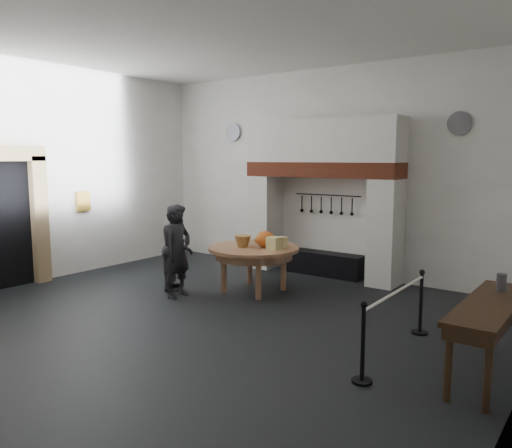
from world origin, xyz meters
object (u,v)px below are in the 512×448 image
Objects in this scene: side_table at (490,304)px; barrier_post_near at (363,345)px; barrier_post_far at (421,304)px; iron_range at (322,263)px; visitor_near at (178,251)px; work_table at (254,248)px; visitor_far at (178,247)px.

side_table is 2.44× the size of barrier_post_near.
barrier_post_near and barrier_post_far have the same top height.
iron_range is 3.45m from visitor_near.
visitor_near reaches higher than barrier_post_far.
barrier_post_near is (-1.11, -1.05, -0.42)m from side_table.
visitor_far reaches higher than work_table.
barrier_post_near is at bearing -56.08° from iron_range.
visitor_far is 4.69m from barrier_post_far.
work_table is 4.17m from barrier_post_near.
visitor_near is (-0.90, -1.14, 0.01)m from work_table.
barrier_post_near is at bearing -90.00° from barrier_post_far.
work_table reaches higher than iron_range.
work_table is at bearing 162.77° from side_table.
side_table is (4.47, -1.39, 0.03)m from work_table.
visitor_near is at bearing -111.97° from iron_range.
visitor_far is at bearing 160.03° from barrier_post_near.
iron_range is 0.86× the size of side_table.
iron_range is 1.11× the size of visitor_near.
work_table is at bearing 172.64° from barrier_post_far.
work_table is 1.45m from visitor_near.
side_table reaches higher than work_table.
side_table is (5.37, -0.25, 0.02)m from visitor_near.
side_table is at bearing -17.23° from work_table.
barrier_post_far reaches higher than iron_range.
work_table is 1.04× the size of visitor_far.
iron_range is 5.37m from barrier_post_near.
visitor_far is (-1.30, -0.74, -0.00)m from work_table.
side_table is at bearing 43.42° from barrier_post_near.
visitor_far is 1.86× the size of barrier_post_far.
barrier_post_far is (0.00, 2.00, 0.00)m from barrier_post_near.
visitor_far is at bearing 41.68° from visitor_near.
iron_range is 2.11× the size of barrier_post_far.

